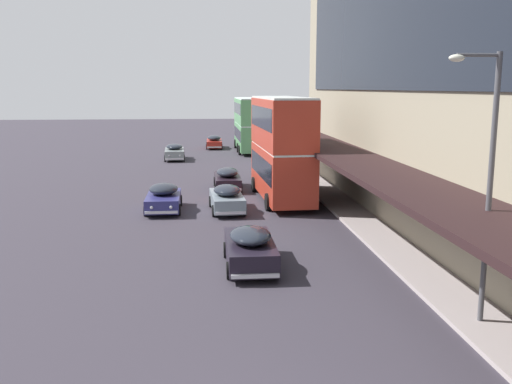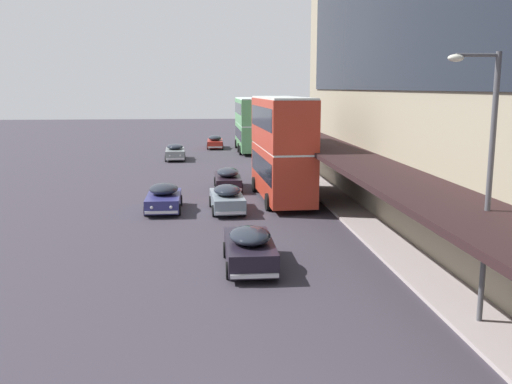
{
  "view_description": "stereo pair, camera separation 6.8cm",
  "coord_description": "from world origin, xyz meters",
  "views": [
    {
      "loc": [
        -1.12,
        -8.57,
        6.86
      ],
      "look_at": [
        1.56,
        19.89,
        1.62
      ],
      "focal_mm": 40.0,
      "sensor_mm": 36.0,
      "label": 1
    },
    {
      "loc": [
        -1.05,
        -8.57,
        6.86
      ],
      "look_at": [
        1.56,
        19.89,
        1.62
      ],
      "focal_mm": 40.0,
      "sensor_mm": 36.0,
      "label": 2
    }
  ],
  "objects": [
    {
      "name": "sedan_oncoming_front",
      "position": [
        0.64,
        12.6,
        0.79
      ],
      "size": [
        1.94,
        4.58,
        1.6
      ],
      "color": "black",
      "rests_on": "ground"
    },
    {
      "name": "sedan_far_back",
      "position": [
        0.54,
        29.96,
        0.74
      ],
      "size": [
        1.83,
        4.69,
        1.5
      ],
      "color": "black",
      "rests_on": "ground"
    },
    {
      "name": "sedan_lead_mid",
      "position": [
        0.19,
        22.83,
        0.76
      ],
      "size": [
        1.99,
        4.49,
        1.53
      ],
      "color": "gray",
      "rests_on": "ground"
    },
    {
      "name": "street_lamp",
      "position": [
        6.74,
        6.49,
        4.57
      ],
      "size": [
        1.5,
        0.28,
        7.68
      ],
      "color": "#4C4C51",
      "rests_on": "sidewalk_kerb"
    },
    {
      "name": "sedan_lead_near",
      "position": [
        0.21,
        56.87,
        0.75
      ],
      "size": [
        1.9,
        4.76,
        1.52
      ],
      "color": "#AC261D",
      "rests_on": "ground"
    },
    {
      "name": "sedan_trailing_mid",
      "position": [
        -3.36,
        23.35,
        0.75
      ],
      "size": [
        1.99,
        4.33,
        1.53
      ],
      "color": "navy",
      "rests_on": "ground"
    },
    {
      "name": "transit_bus_kerbside_front",
      "position": [
        3.66,
        25.74,
        3.4
      ],
      "size": [
        3.05,
        9.35,
        6.32
      ],
      "color": "#B33221",
      "rests_on": "ground"
    },
    {
      "name": "transit_bus_kerbside_rear",
      "position": [
        3.94,
        53.33,
        3.12
      ],
      "size": [
        2.84,
        10.79,
        5.78
      ],
      "color": "#569B5F",
      "rests_on": "ground"
    },
    {
      "name": "sedan_oncoming_rear",
      "position": [
        -3.84,
        46.7,
        0.76
      ],
      "size": [
        2.05,
        4.78,
        1.52
      ],
      "color": "gray",
      "rests_on": "ground"
    }
  ]
}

